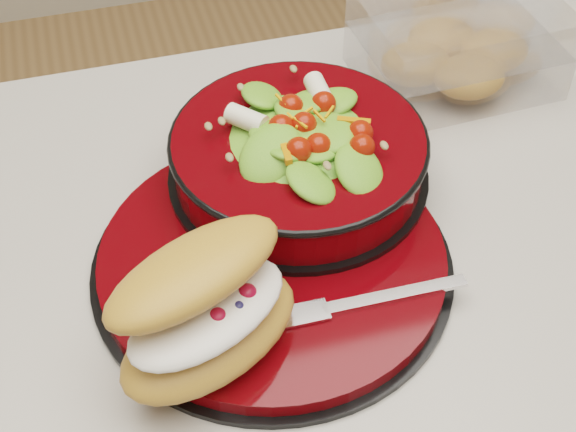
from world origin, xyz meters
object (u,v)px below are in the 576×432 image
object	(u,v)px
dinner_plate	(273,260)
fork	(369,300)
pastry_box	(457,46)
salad_bowl	(298,147)
croissant	(206,308)

from	to	relation	value
dinner_plate	fork	world-z (taller)	fork
fork	pastry_box	distance (m)	0.35
salad_bowl	pastry_box	bearing A→B (deg)	30.46
dinner_plate	pastry_box	world-z (taller)	pastry_box
dinner_plate	fork	size ratio (longest dim) A/B	2.01
dinner_plate	salad_bowl	size ratio (longest dim) A/B	1.29
croissant	fork	size ratio (longest dim) A/B	1.12
salad_bowl	pastry_box	distance (m)	0.25
croissant	salad_bowl	bearing A→B (deg)	27.60
croissant	pastry_box	size ratio (longest dim) A/B	0.84
pastry_box	fork	bearing A→B (deg)	-127.96
dinner_plate	croissant	xyz separation A→B (m)	(-0.07, -0.08, 0.06)
croissant	pastry_box	bearing A→B (deg)	14.60
croissant	pastry_box	world-z (taller)	croissant
fork	dinner_plate	bearing A→B (deg)	41.35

